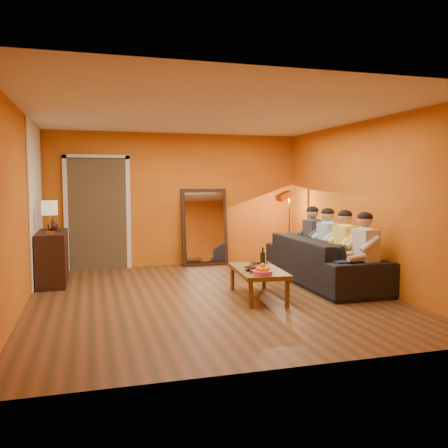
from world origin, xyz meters
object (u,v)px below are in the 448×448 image
object	(u,v)px
person_far_left	(365,255)
laptop	(261,263)
person_mid_left	(345,250)
coffee_table	(258,283)
sideboard	(53,258)
wine_bottle	(263,258)
sofa	(324,260)
person_far_right	(313,241)
mirror_frame	(204,227)
floor_lamp	(289,230)
dog	(319,266)
table_lamp	(50,217)
tumbler	(263,264)
person_mid_right	(328,245)
vase	(53,225)

from	to	relation	value
person_far_left	laptop	size ratio (longest dim) A/B	4.03
person_mid_left	laptop	bearing A→B (deg)	172.76
person_far_left	coffee_table	bearing A→B (deg)	166.20
sideboard	wine_bottle	distance (m)	3.47
sofa	person_far_right	distance (m)	0.70
mirror_frame	laptop	distance (m)	2.57
mirror_frame	person_far_right	bearing A→B (deg)	-45.42
floor_lamp	person_mid_left	distance (m)	2.07
dog	person_far_left	bearing A→B (deg)	-58.01
person_far_right	laptop	world-z (taller)	person_far_right
table_lamp	person_far_left	world-z (taller)	table_lamp
mirror_frame	tumbler	distance (m)	2.79
sofa	laptop	distance (m)	1.22
coffee_table	laptop	bearing A→B (deg)	67.28
wine_bottle	laptop	distance (m)	0.44
dog	person_far_left	world-z (taller)	person_far_left
table_lamp	person_mid_left	world-z (taller)	table_lamp
table_lamp	person_far_right	size ratio (longest dim) A/B	0.42
coffee_table	table_lamp	bearing A→B (deg)	156.86
table_lamp	person_mid_right	distance (m)	4.47
person_far_right	vase	xyz separation A→B (m)	(-4.37, 0.77, 0.33)
wine_bottle	tumbler	bearing A→B (deg)	67.62
person_far_right	tumbler	size ratio (longest dim) A/B	12.14
person_far_right	vase	distance (m)	4.45
mirror_frame	floor_lamp	world-z (taller)	mirror_frame
person_mid_right	table_lamp	bearing A→B (deg)	169.96
sofa	mirror_frame	bearing A→B (deg)	32.76
floor_lamp	sofa	bearing A→B (deg)	-108.21
sideboard	sofa	world-z (taller)	sideboard
person_mid_left	person_far_right	bearing A→B (deg)	90.00
vase	person_mid_right	bearing A→B (deg)	-16.85
dog	person_far_left	size ratio (longest dim) A/B	0.50
mirror_frame	wine_bottle	bearing A→B (deg)	-87.32
mirror_frame	laptop	world-z (taller)	mirror_frame
mirror_frame	vase	bearing A→B (deg)	-163.43
floor_lamp	vase	size ratio (longest dim) A/B	7.86
table_lamp	vase	world-z (taller)	table_lamp
dog	person_mid_left	bearing A→B (deg)	-40.58
sideboard	person_mid_left	bearing A→B (deg)	-20.38
person_mid_right	floor_lamp	bearing A→B (deg)	91.14
tumbler	laptop	size ratio (longest dim) A/B	0.33
dog	vase	xyz separation A→B (m)	(-4.13, 1.49, 0.63)
table_lamp	sofa	size ratio (longest dim) A/B	0.20
sideboard	dog	distance (m)	4.32
coffee_table	vase	world-z (taller)	vase
person_mid_left	person_far_left	bearing A→B (deg)	-90.00
table_lamp	person_mid_right	bearing A→B (deg)	-10.04
sofa	tumbler	bearing A→B (deg)	112.45
table_lamp	person_far_left	xyz separation A→B (m)	(4.37, -1.87, -0.49)
floor_lamp	person_far_right	size ratio (longest dim) A/B	1.18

